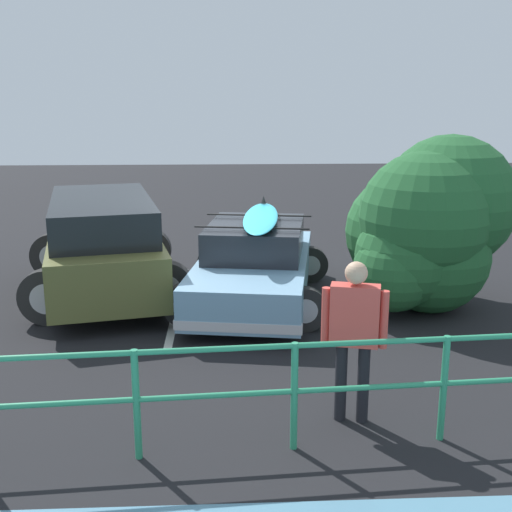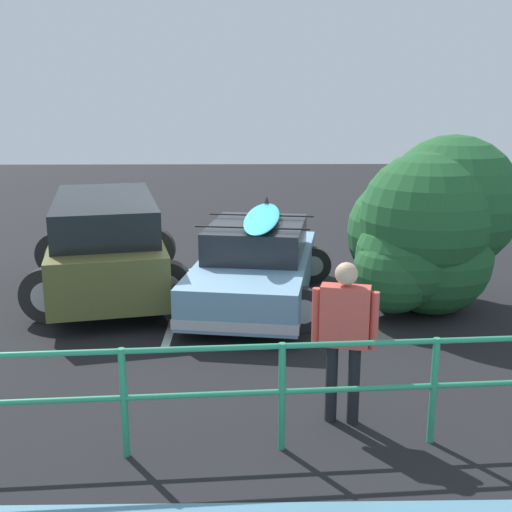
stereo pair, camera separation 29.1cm
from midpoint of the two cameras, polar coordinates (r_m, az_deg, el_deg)
ground_plane at (r=11.29m, az=-2.26°, el=-3.52°), size 44.00×44.00×0.02m
parking_stripe at (r=10.96m, az=-6.09°, el=-4.08°), size 0.12×4.27×0.00m
sedan_car at (r=10.78m, az=0.76°, el=-0.78°), size 2.86×4.45×1.60m
suv_car at (r=11.46m, az=-12.46°, el=1.13°), size 3.21×4.81×1.71m
person_bystander at (r=6.76m, az=9.10°, el=-6.37°), size 0.67×0.32×1.77m
railing_fence at (r=6.25m, az=-3.35°, el=-11.23°), size 10.64×0.79×1.12m
bush_near_left at (r=10.68m, az=15.72°, el=1.98°), size 2.75×2.54×2.85m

